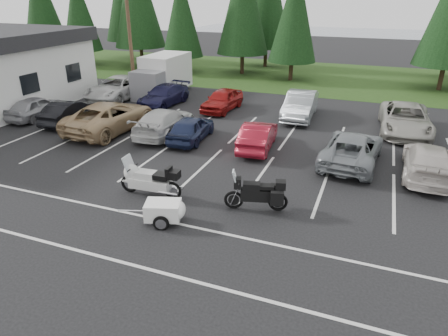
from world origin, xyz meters
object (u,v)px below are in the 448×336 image
utility_pole (129,30)px  adventure_motorcycle (256,191)px  car_far_1 (164,96)px  touring_motorcycle (150,177)px  car_near_4 (191,128)px  box_truck (160,76)px  car_near_5 (258,136)px  car_near_7 (428,161)px  car_far_0 (118,88)px  car_near_1 (69,112)px  car_near_6 (352,149)px  car_near_3 (164,122)px  car_near_0 (37,107)px  cargo_trailer (163,212)px  car_far_4 (405,119)px  car_far_3 (300,105)px  car_far_2 (222,100)px  car_near_2 (110,116)px

utility_pole → adventure_motorcycle: utility_pole is taller
car_far_1 → touring_motorcycle: (6.07, -12.00, 0.11)m
car_near_4 → box_truck: bearing=-56.1°
car_near_4 → car_near_5: bearing=177.7°
box_truck → car_near_7: box_truck is taller
car_far_0 → adventure_motorcycle: (14.24, -12.03, -0.02)m
car_near_1 → car_near_5: 11.78m
utility_pole → car_near_6: bearing=-25.2°
utility_pole → adventure_motorcycle: 19.80m
box_truck → car_near_1: size_ratio=1.35×
box_truck → car_near_3: size_ratio=1.14×
car_near_0 → car_near_4: bearing=178.1°
car_near_3 → car_near_7: 13.21m
utility_pole → car_far_0: bearing=-104.1°
car_near_3 → cargo_trailer: car_near_3 is taller
box_truck → adventure_motorcycle: (11.85, -14.09, -0.67)m
car_far_0 → car_far_4: size_ratio=1.02×
car_far_0 → car_far_3: 13.44m
car_near_4 → car_near_7: bearing=173.5°
car_far_3 → cargo_trailer: car_far_3 is taller
car_near_4 → car_far_2: car_far_2 is taller
car_near_5 → car_far_2: bearing=-60.2°
car_near_3 → car_far_1: car_near_3 is taller
utility_pole → car_near_0: (-2.24, -7.53, -4.00)m
car_far_0 → car_far_3: (13.44, 0.04, 0.00)m
car_near_6 → car_far_3: size_ratio=1.05×
car_near_4 → car_far_3: (4.59, 6.19, 0.13)m
car_near_2 → car_far_0: size_ratio=1.04×
car_near_0 → car_near_1: car_near_0 is taller
car_near_7 → car_far_0: 21.29m
touring_motorcycle → cargo_trailer: bearing=-51.0°
car_near_7 → car_far_2: car_far_2 is taller
car_near_0 → box_truck: bearing=-118.7°
box_truck → car_far_2: 6.32m
box_truck → cargo_trailer: (9.16, -16.09, -1.05)m
car_near_2 → car_near_0: bearing=-1.5°
car_near_1 → car_far_1: car_near_1 is taller
car_far_0 → cargo_trailer: size_ratio=3.32×
car_near_5 → adventure_motorcycle: 6.25m
car_far_2 → cargo_trailer: car_far_2 is taller
car_far_1 → car_far_4: car_far_4 is taller
car_near_0 → cargo_trailer: 15.63m
car_near_7 → car_far_2: size_ratio=1.16×
car_far_4 → cargo_trailer: size_ratio=3.26×
car_near_7 → car_far_0: (-20.25, 6.59, 0.10)m
car_near_4 → car_far_4: 11.93m
car_far_4 → cargo_trailer: bearing=-123.6°
car_near_7 → car_far_0: size_ratio=0.84×
car_near_5 → adventure_motorcycle: adventure_motorcycle is taller
car_near_0 → car_far_2: car_far_2 is taller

